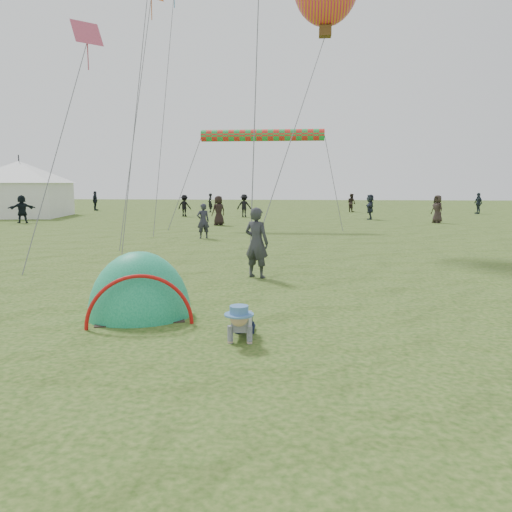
# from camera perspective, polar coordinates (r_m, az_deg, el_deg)

# --- Properties ---
(ground) EXTENTS (140.00, 140.00, 0.00)m
(ground) POSITION_cam_1_polar(r_m,az_deg,el_deg) (7.70, -2.63, -10.53)
(ground) COLOR #1A3E0C
(crawling_toddler) EXTENTS (0.59, 0.84, 0.64)m
(crawling_toddler) POSITION_cam_1_polar(r_m,az_deg,el_deg) (8.00, -1.71, -7.42)
(crawling_toddler) COLOR black
(crawling_toddler) RESTS_ON ground
(popup_tent) EXTENTS (2.31, 2.10, 2.48)m
(popup_tent) POSITION_cam_1_polar(r_m,az_deg,el_deg) (9.73, -13.08, -6.73)
(popup_tent) COLOR #108857
(popup_tent) RESTS_ON ground
(standing_adult) EXTENTS (0.81, 0.69, 1.87)m
(standing_adult) POSITION_cam_1_polar(r_m,az_deg,el_deg) (13.17, 0.07, 1.53)
(standing_adult) COLOR #2E2F35
(standing_adult) RESTS_ON ground
(event_marquee) EXTENTS (7.44, 7.44, 4.45)m
(event_marquee) POSITION_cam_1_polar(r_m,az_deg,el_deg) (41.71, -25.32, 7.15)
(event_marquee) COLOR white
(event_marquee) RESTS_ON ground
(crowd_person_2) EXTENTS (0.50, 1.07, 1.79)m
(crowd_person_2) POSITION_cam_1_polar(r_m,az_deg,el_deg) (48.67, -17.90, 6.02)
(crowd_person_2) COLOR black
(crowd_person_2) RESTS_ON ground
(crowd_person_3) EXTENTS (1.16, 0.83, 1.63)m
(crowd_person_3) POSITION_cam_1_polar(r_m,az_deg,el_deg) (38.44, -8.18, 5.72)
(crowd_person_3) COLOR black
(crowd_person_3) RESTS_ON ground
(crowd_person_4) EXTENTS (0.92, 1.03, 1.76)m
(crowd_person_4) POSITION_cam_1_polar(r_m,az_deg,el_deg) (33.72, 20.01, 5.06)
(crowd_person_4) COLOR #2E2422
(crowd_person_4) RESTS_ON ground
(crowd_person_5) EXTENTS (0.67, 1.66, 1.74)m
(crowd_person_5) POSITION_cam_1_polar(r_m,az_deg,el_deg) (35.61, 12.89, 5.48)
(crowd_person_5) COLOR #242B37
(crowd_person_5) RESTS_ON ground
(crowd_person_6) EXTENTS (0.55, 0.68, 1.63)m
(crowd_person_6) POSITION_cam_1_polar(r_m,az_deg,el_deg) (43.81, -5.27, 6.07)
(crowd_person_6) COLOR black
(crowd_person_6) RESTS_ON ground
(crowd_person_7) EXTENTS (0.95, 0.99, 1.61)m
(crowd_person_7) POSITION_cam_1_polar(r_m,az_deg,el_deg) (44.70, 10.85, 5.99)
(crowd_person_7) COLOR #2C221F
(crowd_person_7) RESTS_ON ground
(crowd_person_8) EXTENTS (0.65, 1.09, 1.74)m
(crowd_person_8) POSITION_cam_1_polar(r_m,az_deg,el_deg) (45.15, 24.05, 5.52)
(crowd_person_8) COLOR #26303C
(crowd_person_8) RESTS_ON ground
(crowd_person_9) EXTENTS (1.14, 0.71, 1.69)m
(crowd_person_9) POSITION_cam_1_polar(r_m,az_deg,el_deg) (37.26, -1.36, 5.77)
(crowd_person_9) COLOR black
(crowd_person_9) RESTS_ON ground
(crowd_person_10) EXTENTS (1.02, 0.98, 1.76)m
(crowd_person_10) POSITION_cam_1_polar(r_m,az_deg,el_deg) (30.00, -4.30, 5.20)
(crowd_person_10) COLOR black
(crowd_person_10) RESTS_ON ground
(crowd_person_11) EXTENTS (1.64, 1.37, 1.77)m
(crowd_person_11) POSITION_cam_1_polar(r_m,az_deg,el_deg) (34.99, -25.18, 4.88)
(crowd_person_11) COLOR black
(crowd_person_11) RESTS_ON ground
(crowd_person_12) EXTENTS (0.69, 0.59, 1.59)m
(crowd_person_12) POSITION_cam_1_polar(r_m,az_deg,el_deg) (22.85, -6.06, 4.00)
(crowd_person_12) COLOR #292937
(crowd_person_12) RESTS_ON ground
(rainbow_tube_kite) EXTENTS (6.76, 0.64, 0.64)m
(rainbow_tube_kite) POSITION_cam_1_polar(r_m,az_deg,el_deg) (28.15, 0.73, 13.63)
(rainbow_tube_kite) COLOR red
(diamond_kite_5) EXTENTS (1.06, 1.06, 0.86)m
(diamond_kite_5) POSITION_cam_1_polar(r_m,az_deg,el_deg) (20.01, -18.77, 23.01)
(diamond_kite_5) COLOR #CC4A65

